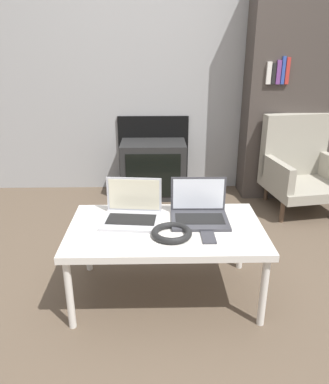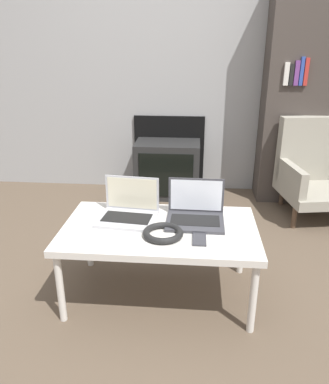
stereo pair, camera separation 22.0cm
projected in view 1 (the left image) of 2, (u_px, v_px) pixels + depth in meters
The scene contains 10 objects.
ground_plane at pixel (166, 309), 1.98m from camera, with size 14.00×14.00×0.00m, color brown.
wall_back at pixel (161, 46), 3.24m from camera, with size 7.00×0.08×2.60m.
table at pixel (166, 233), 1.96m from camera, with size 1.01×0.59×0.42m.
laptop_left at pixel (132, 212), 2.03m from camera, with size 0.33×0.28×0.21m.
laptop_right at pixel (199, 211), 2.03m from camera, with size 0.31×0.25×0.21m.
headphones at pixel (172, 233), 1.85m from camera, with size 0.20×0.20×0.03m.
phone at pixel (208, 237), 1.84m from camera, with size 0.07×0.13×0.01m.
tv at pixel (153, 169), 3.40m from camera, with size 0.57×0.38×0.50m.
armchair at pixel (300, 165), 3.13m from camera, with size 0.65×0.64×0.77m.
bookshelf at pixel (298, 93), 3.21m from camera, with size 0.90×0.32×1.83m.
Camera 1 is at (-0.05, -1.62, 1.31)m, focal length 35.00 mm.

